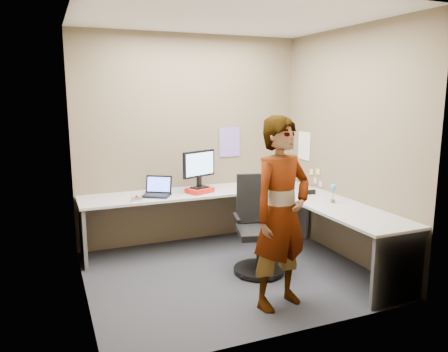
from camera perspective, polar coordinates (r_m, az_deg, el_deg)
name	(u,v)px	position (r m, az deg, el deg)	size (l,w,h in m)	color
ground	(229,274)	(4.92, 0.67, -12.66)	(3.00, 3.00, 0.00)	#242429
wall_back	(191,140)	(5.76, -4.38, 4.72)	(3.00, 3.00, 0.00)	brown
wall_right	(347,146)	(5.31, 15.79, 3.83)	(2.70, 2.70, 0.00)	brown
wall_left	(78,161)	(4.20, -18.49, 1.93)	(2.70, 2.70, 0.00)	brown
ceiling	(230,16)	(4.57, 0.75, 20.15)	(3.00, 3.00, 0.00)	white
desk	(250,210)	(5.22, 3.45, -4.41)	(2.98, 2.58, 0.73)	#B3B3B3
paper_ream	(200,190)	(5.46, -3.19, -1.87)	(0.31, 0.22, 0.06)	red
monitor	(199,166)	(5.42, -3.28, 1.31)	(0.47, 0.23, 0.46)	black
laptop	(157,191)	(5.36, -8.70, -1.90)	(0.42, 0.40, 0.23)	black
trackball_mouse	(137,199)	(5.14, -11.34, -2.93)	(0.12, 0.08, 0.07)	#B7B7BC
origami	(195,191)	(5.44, -3.77, -1.94)	(0.10, 0.10, 0.06)	white
stapler	(309,192)	(5.47, 11.09, -2.08)	(0.15, 0.04, 0.06)	black
flower	(333,190)	(5.09, 14.08, -1.83)	(0.07, 0.07, 0.22)	brown
calendar_purple	(230,142)	(5.95, 0.73, 4.46)	(0.30, 0.01, 0.40)	#846BB7
calendar_white	(304,146)	(6.05, 10.43, 3.91)	(0.01, 0.28, 0.38)	white
sticky_note_a	(318,172)	(5.81, 12.18, 0.56)	(0.01, 0.07, 0.07)	#F2E059
sticky_note_b	(315,181)	(5.87, 11.86, -0.60)	(0.01, 0.07, 0.07)	pink
sticky_note_c	(321,184)	(5.78, 12.52, -1.01)	(0.01, 0.07, 0.07)	pink
sticky_note_d	(311,172)	(5.93, 11.36, 0.52)	(0.01, 0.07, 0.07)	#F2E059
office_chair	(258,234)	(4.87, 4.50, -7.50)	(0.60, 0.58, 1.06)	black
person	(281,214)	(4.00, 7.49, -4.89)	(0.64, 0.42, 1.77)	#999399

